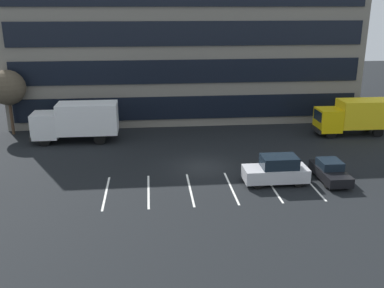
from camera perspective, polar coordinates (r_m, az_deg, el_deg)
ground_plane at (r=33.28m, az=1.49°, el=-2.98°), size 120.00×120.00×0.00m
office_building at (r=49.16m, az=-1.09°, el=12.50°), size 35.61×13.21×14.40m
lot_markings at (r=29.45m, az=2.50°, el=-5.87°), size 14.14×5.40×0.01m
box_truck_white at (r=40.03m, az=-14.88°, el=3.03°), size 7.61×2.52×3.53m
box_truck_yellow_all at (r=43.65m, az=20.67°, el=3.54°), size 7.20×2.38×3.34m
sedan_black at (r=32.02m, az=17.70°, el=-3.43°), size 1.68×4.02×1.44m
suv_silver at (r=30.46m, az=11.04°, el=-3.42°), size 4.41×1.87×1.99m
bare_tree at (r=43.89m, az=-23.08°, el=6.82°), size 3.27×3.27×6.13m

